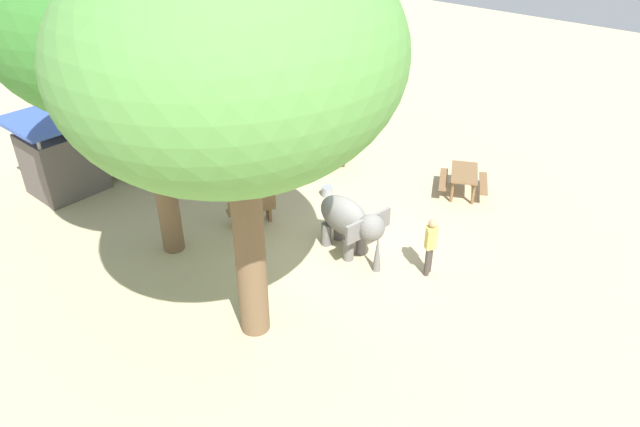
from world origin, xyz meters
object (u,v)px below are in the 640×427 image
Objects in this scene: elephant at (350,221)px; picnic_table_near at (464,177)px; shade_tree_main at (235,60)px; market_stall_green at (134,133)px; wooden_bench at (252,210)px; market_stall_orange at (194,111)px; person_handler at (431,243)px; picnic_table_far at (329,145)px; market_stall_blue at (62,158)px; feed_bucket at (327,191)px; shade_tree_secondary at (137,13)px.

picnic_table_near is (4.90, -0.70, -0.40)m from elephant.
shade_tree_main reaches higher than market_stall_green.
wooden_bench is at bearing 118.26° from picnic_table_near.
person_handler is at bearing -97.48° from market_stall_orange.
elephant is 1.59× the size of wooden_bench.
picnic_table_near is at bearing -113.40° from picnic_table_far.
picnic_table_near is (4.31, 1.40, -0.36)m from person_handler.
person_handler reaches higher than picnic_table_far.
picnic_table_far is 8.67m from market_stall_blue.
elephant is 1.12× the size of picnic_table_near.
shade_tree_main is 3.36× the size of market_stall_blue.
market_stall_orange is at bearing 176.38° from elephant.
wooden_bench is 0.56× the size of market_stall_blue.
person_handler is 0.78× the size of picnic_table_far.
picnic_table_far is at bearing 29.19° from shade_tree_main.
market_stall_blue is at bearing -151.50° from elephant.
picnic_table_near is at bearing -5.49° from wooden_bench.
market_stall_green is at bearing 91.37° from picnic_table_near.
market_stall_orange is at bearing 89.43° from feed_bucket.
picnic_table_far is at bearing -69.13° from market_stall_orange.
market_stall_green is at bearing 116.79° from wooden_bench.
person_handler is 11.20m from market_stall_orange.
wooden_bench is (3.01, 3.28, -5.69)m from shade_tree_main.
feed_bucket is (-2.92, 3.16, -0.43)m from picnic_table_near.
picnic_table_far is (4.64, 1.00, 0.12)m from wooden_bench.
feed_bucket is (4.96, -1.29, -6.10)m from shade_tree_secondary.
shade_tree_secondary is at bearing -132.28° from elephant.
shade_tree_main reaches higher than picnic_table_near.
picnic_table_far is at bearing 39.12° from feed_bucket.
elephant is 1.39× the size of person_handler.
picnic_table_near is (8.62, -0.47, -5.57)m from shade_tree_main.
picnic_table_far is (-0.97, 4.75, 0.00)m from picnic_table_near.
shade_tree_main is 5.96× the size of wooden_bench.
market_stall_orange is at bearing 75.96° from picnic_table_far.
elephant is at bearing -70.68° from market_stall_blue.
picnic_table_near is at bearing -50.30° from market_stall_blue.
person_handler is 4.55m from picnic_table_near.
person_handler is at bearing -58.61° from shade_tree_secondary.
person_handler is 7.02m from shade_tree_main.
shade_tree_secondary is 3.44× the size of market_stall_orange.
picnic_table_far is (3.35, 6.15, -0.36)m from person_handler.
market_stall_blue is 2.60m from market_stall_green.
feed_bucket is (5.70, 2.68, -6.00)m from shade_tree_main.
market_stall_orange is (1.46, 11.11, 0.19)m from person_handler.
shade_tree_main reaches higher than market_stall_blue.
market_stall_blue is at bearing 101.72° from picnic_table_near.
elephant is at bearing -102.80° from market_stall_orange.
picnic_table_far is 0.82× the size of market_stall_green.
market_stall_blue is at bearing 180.00° from market_stall_green.
market_stall_green is (-5.46, 9.70, 0.55)m from picnic_table_near.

